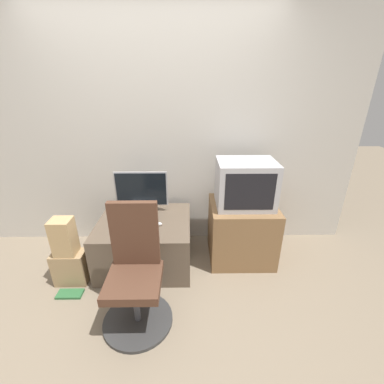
{
  "coord_description": "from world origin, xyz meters",
  "views": [
    {
      "loc": [
        0.33,
        -1.46,
        1.82
      ],
      "look_at": [
        0.36,
        0.96,
        0.75
      ],
      "focal_mm": 24.0,
      "sensor_mm": 36.0,
      "label": 1
    }
  ],
  "objects_px": {
    "main_monitor": "(142,192)",
    "book": "(70,294)",
    "keyboard": "(136,224)",
    "mouse": "(159,224)",
    "cardboard_box_lower": "(71,267)",
    "crt_tv": "(245,184)",
    "office_chair": "(136,279)"
  },
  "relations": [
    {
      "from": "keyboard",
      "to": "cardboard_box_lower",
      "type": "bearing_deg",
      "value": -160.43
    },
    {
      "from": "office_chair",
      "to": "cardboard_box_lower",
      "type": "height_order",
      "value": "office_chair"
    },
    {
      "from": "keyboard",
      "to": "book",
      "type": "bearing_deg",
      "value": -145.09
    },
    {
      "from": "mouse",
      "to": "cardboard_box_lower",
      "type": "bearing_deg",
      "value": -166.79
    },
    {
      "from": "main_monitor",
      "to": "office_chair",
      "type": "xyz_separation_m",
      "value": [
        0.08,
        -0.92,
        -0.33
      ]
    },
    {
      "from": "main_monitor",
      "to": "book",
      "type": "bearing_deg",
      "value": -131.08
    },
    {
      "from": "mouse",
      "to": "office_chair",
      "type": "xyz_separation_m",
      "value": [
        -0.12,
        -0.61,
        -0.13
      ]
    },
    {
      "from": "office_chair",
      "to": "book",
      "type": "height_order",
      "value": "office_chair"
    },
    {
      "from": "mouse",
      "to": "office_chair",
      "type": "height_order",
      "value": "office_chair"
    },
    {
      "from": "crt_tv",
      "to": "cardboard_box_lower",
      "type": "distance_m",
      "value": 1.88
    },
    {
      "from": "crt_tv",
      "to": "book",
      "type": "height_order",
      "value": "crt_tv"
    },
    {
      "from": "main_monitor",
      "to": "cardboard_box_lower",
      "type": "bearing_deg",
      "value": -141.61
    },
    {
      "from": "keyboard",
      "to": "book",
      "type": "height_order",
      "value": "keyboard"
    },
    {
      "from": "keyboard",
      "to": "mouse",
      "type": "xyz_separation_m",
      "value": [
        0.23,
        -0.02,
        0.01
      ]
    },
    {
      "from": "crt_tv",
      "to": "cardboard_box_lower",
      "type": "xyz_separation_m",
      "value": [
        -1.7,
        -0.38,
        -0.7
      ]
    },
    {
      "from": "keyboard",
      "to": "crt_tv",
      "type": "bearing_deg",
      "value": 8.76
    },
    {
      "from": "mouse",
      "to": "office_chair",
      "type": "distance_m",
      "value": 0.64
    },
    {
      "from": "main_monitor",
      "to": "office_chair",
      "type": "relative_size",
      "value": 0.55
    },
    {
      "from": "cardboard_box_lower",
      "to": "crt_tv",
      "type": "bearing_deg",
      "value": 12.76
    },
    {
      "from": "office_chair",
      "to": "main_monitor",
      "type": "bearing_deg",
      "value": 94.92
    },
    {
      "from": "crt_tv",
      "to": "office_chair",
      "type": "height_order",
      "value": "crt_tv"
    },
    {
      "from": "main_monitor",
      "to": "crt_tv",
      "type": "xyz_separation_m",
      "value": [
        1.06,
        -0.12,
        0.14
      ]
    },
    {
      "from": "main_monitor",
      "to": "book",
      "type": "xyz_separation_m",
      "value": [
        -0.6,
        -0.69,
        -0.71
      ]
    },
    {
      "from": "keyboard",
      "to": "office_chair",
      "type": "xyz_separation_m",
      "value": [
        0.11,
        -0.63,
        -0.12
      ]
    },
    {
      "from": "mouse",
      "to": "book",
      "type": "bearing_deg",
      "value": -154.69
    },
    {
      "from": "book",
      "to": "mouse",
      "type": "bearing_deg",
      "value": 25.31
    },
    {
      "from": "keyboard",
      "to": "mouse",
      "type": "height_order",
      "value": "mouse"
    },
    {
      "from": "mouse",
      "to": "cardboard_box_lower",
      "type": "distance_m",
      "value": 0.93
    },
    {
      "from": "keyboard",
      "to": "mouse",
      "type": "relative_size",
      "value": 4.57
    },
    {
      "from": "book",
      "to": "cardboard_box_lower",
      "type": "bearing_deg",
      "value": 101.99
    },
    {
      "from": "keyboard",
      "to": "cardboard_box_lower",
      "type": "xyz_separation_m",
      "value": [
        -0.61,
        -0.22,
        -0.35
      ]
    },
    {
      "from": "cardboard_box_lower",
      "to": "keyboard",
      "type": "bearing_deg",
      "value": 19.57
    }
  ]
}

